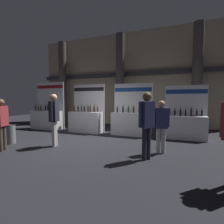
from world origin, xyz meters
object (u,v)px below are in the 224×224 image
object	(u,v)px
exhibitor_booth_2	(131,122)
visitor_0	(161,123)
exhibitor_booth_1	(86,120)
visitor_3	(54,115)
trash_bin	(10,134)
exhibitor_booth_0	(47,118)
exhibitor_booth_3	(185,125)
visitor_2	(147,119)
visitor_5	(1,120)

from	to	relation	value
exhibitor_booth_2	visitor_0	bearing A→B (deg)	-56.04
exhibitor_booth_1	visitor_3	bearing A→B (deg)	-84.29
exhibitor_booth_1	trash_bin	size ratio (longest dim) A/B	3.41
exhibitor_booth_1	visitor_3	distance (m)	2.71
exhibitor_booth_1	exhibitor_booth_2	distance (m)	2.28
exhibitor_booth_0	visitor_0	distance (m)	6.61
exhibitor_booth_2	exhibitor_booth_3	size ratio (longest dim) A/B	1.07
trash_bin	visitor_3	xyz separation A→B (m)	(1.78, 0.30, 0.74)
exhibitor_booth_2	visitor_2	size ratio (longest dim) A/B	1.30
exhibitor_booth_2	exhibitor_booth_3	distance (m)	2.29
exhibitor_booth_2	visitor_5	size ratio (longest dim) A/B	1.44
exhibitor_booth_3	visitor_3	size ratio (longest dim) A/B	1.23
exhibitor_booth_3	visitor_2	world-z (taller)	exhibitor_booth_3
exhibitor_booth_2	trash_bin	distance (m)	4.89
visitor_0	visitor_5	distance (m)	4.98
exhibitor_booth_1	trash_bin	xyz separation A→B (m)	(-1.51, -2.95, -0.26)
exhibitor_booth_0	exhibitor_booth_1	bearing A→B (deg)	0.21
trash_bin	visitor_5	size ratio (longest dim) A/B	0.43
exhibitor_booth_1	visitor_0	xyz separation A→B (m)	(3.79, -2.12, 0.31)
exhibitor_booth_1	exhibitor_booth_3	distance (m)	4.57
trash_bin	visitor_0	xyz separation A→B (m)	(5.30, 0.83, 0.58)
exhibitor_booth_2	trash_bin	bearing A→B (deg)	-140.87
exhibitor_booth_1	exhibitor_booth_3	size ratio (longest dim) A/B	1.08
trash_bin	visitor_0	distance (m)	5.40
exhibitor_booth_0	trash_bin	size ratio (longest dim) A/B	3.66
exhibitor_booth_2	visitor_2	xyz separation A→B (m)	(1.20, -2.94, 0.49)
trash_bin	visitor_2	world-z (taller)	visitor_2
exhibitor_booth_3	visitor_5	world-z (taller)	exhibitor_booth_3
exhibitor_booth_3	visitor_0	xyz separation A→B (m)	(-0.78, -2.33, 0.35)
visitor_0	visitor_3	bearing A→B (deg)	-12.18
visitor_2	exhibitor_booth_1	bearing A→B (deg)	88.49
exhibitor_booth_3	visitor_5	xyz separation A→B (m)	(-5.51, -3.87, 0.40)
exhibitor_booth_3	trash_bin	size ratio (longest dim) A/B	3.17
exhibitor_booth_0	exhibitor_booth_2	bearing A→B (deg)	1.65
trash_bin	exhibitor_booth_1	bearing A→B (deg)	62.92
exhibitor_booth_2	visitor_5	xyz separation A→B (m)	(-3.22, -3.79, 0.36)
visitor_3	visitor_5	xyz separation A→B (m)	(-1.21, -1.01, -0.11)
exhibitor_booth_0	trash_bin	distance (m)	3.11
exhibitor_booth_1	exhibitor_booth_3	world-z (taller)	exhibitor_booth_1
visitor_2	visitor_3	distance (m)	3.21
exhibitor_booth_1	visitor_0	bearing A→B (deg)	-29.24
exhibitor_booth_0	exhibitor_booth_3	bearing A→B (deg)	1.78
visitor_0	visitor_3	distance (m)	3.57
trash_bin	exhibitor_booth_3	bearing A→B (deg)	27.49
visitor_0	visitor_3	world-z (taller)	visitor_3
exhibitor_booth_3	trash_bin	xyz separation A→B (m)	(-6.08, -3.16, -0.23)
exhibitor_booth_1	exhibitor_booth_0	bearing A→B (deg)	-179.79
visitor_2	trash_bin	bearing A→B (deg)	129.12
visitor_3	trash_bin	bearing A→B (deg)	-96.91
exhibitor_booth_0	exhibitor_booth_3	world-z (taller)	exhibitor_booth_0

